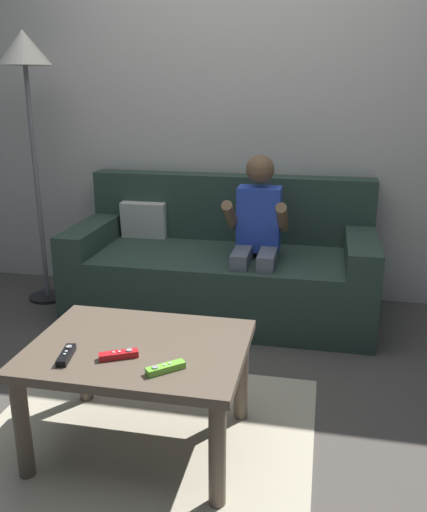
{
  "coord_description": "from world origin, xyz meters",
  "views": [
    {
      "loc": [
        0.57,
        -2.08,
        1.39
      ],
      "look_at": [
        0.06,
        0.4,
        0.58
      ],
      "focal_mm": 38.22,
      "sensor_mm": 36.0,
      "label": 1
    }
  ],
  "objects_px": {
    "couch": "(222,267)",
    "game_remote_red_center": "(119,355)",
    "game_remote_lime_far_corner": "(165,368)",
    "coffee_table": "(139,362)",
    "floor_lamp": "(26,70)",
    "person_seated_on_couch": "(257,234)",
    "game_remote_black_near_edge": "(66,355)"
  },
  "relations": [
    {
      "from": "couch",
      "to": "game_remote_red_center",
      "type": "bearing_deg",
      "value": -93.34
    },
    {
      "from": "coffee_table",
      "to": "couch",
      "type": "bearing_deg",
      "value": 87.72
    },
    {
      "from": "game_remote_red_center",
      "to": "person_seated_on_couch",
      "type": "bearing_deg",
      "value": 76.34
    },
    {
      "from": "couch",
      "to": "floor_lamp",
      "type": "height_order",
      "value": "floor_lamp"
    },
    {
      "from": "game_remote_lime_far_corner",
      "to": "floor_lamp",
      "type": "bearing_deg",
      "value": 130.04
    },
    {
      "from": "couch",
      "to": "person_seated_on_couch",
      "type": "distance_m",
      "value": 0.41
    },
    {
      "from": "coffee_table",
      "to": "floor_lamp",
      "type": "relative_size",
      "value": 0.48
    },
    {
      "from": "couch",
      "to": "floor_lamp",
      "type": "relative_size",
      "value": 1.08
    },
    {
      "from": "coffee_table",
      "to": "person_seated_on_couch",
      "type": "bearing_deg",
      "value": 76.57
    },
    {
      "from": "person_seated_on_couch",
      "to": "floor_lamp",
      "type": "relative_size",
      "value": 0.59
    },
    {
      "from": "person_seated_on_couch",
      "to": "game_remote_black_near_edge",
      "type": "xyz_separation_m",
      "value": [
        -0.51,
        -1.38,
        -0.11
      ]
    },
    {
      "from": "person_seated_on_couch",
      "to": "game_remote_red_center",
      "type": "height_order",
      "value": "person_seated_on_couch"
    },
    {
      "from": "game_remote_black_near_edge",
      "to": "coffee_table",
      "type": "bearing_deg",
      "value": 34.9
    },
    {
      "from": "game_remote_black_near_edge",
      "to": "game_remote_lime_far_corner",
      "type": "distance_m",
      "value": 0.38
    },
    {
      "from": "game_remote_red_center",
      "to": "floor_lamp",
      "type": "xyz_separation_m",
      "value": [
        -1.1,
        1.48,
        1.01
      ]
    },
    {
      "from": "person_seated_on_couch",
      "to": "game_remote_red_center",
      "type": "xyz_separation_m",
      "value": [
        -0.33,
        -1.34,
        -0.11
      ]
    },
    {
      "from": "couch",
      "to": "game_remote_red_center",
      "type": "xyz_separation_m",
      "value": [
        -0.09,
        -1.52,
        0.17
      ]
    },
    {
      "from": "couch",
      "to": "person_seated_on_couch",
      "type": "relative_size",
      "value": 1.82
    },
    {
      "from": "person_seated_on_couch",
      "to": "coffee_table",
      "type": "height_order",
      "value": "person_seated_on_couch"
    },
    {
      "from": "couch",
      "to": "game_remote_black_near_edge",
      "type": "xyz_separation_m",
      "value": [
        -0.27,
        -1.56,
        0.17
      ]
    },
    {
      "from": "game_remote_black_near_edge",
      "to": "person_seated_on_couch",
      "type": "bearing_deg",
      "value": 69.66
    },
    {
      "from": "couch",
      "to": "game_remote_lime_far_corner",
      "type": "distance_m",
      "value": 1.59
    },
    {
      "from": "coffee_table",
      "to": "floor_lamp",
      "type": "height_order",
      "value": "floor_lamp"
    },
    {
      "from": "person_seated_on_couch",
      "to": "game_remote_black_near_edge",
      "type": "bearing_deg",
      "value": -110.34
    },
    {
      "from": "coffee_table",
      "to": "floor_lamp",
      "type": "xyz_separation_m",
      "value": [
        -1.13,
        1.36,
        1.09
      ]
    },
    {
      "from": "floor_lamp",
      "to": "game_remote_lime_far_corner",
      "type": "bearing_deg",
      "value": -49.96
    },
    {
      "from": "game_remote_black_near_edge",
      "to": "game_remote_lime_far_corner",
      "type": "height_order",
      "value": "same"
    },
    {
      "from": "couch",
      "to": "game_remote_black_near_edge",
      "type": "bearing_deg",
      "value": -99.95
    },
    {
      "from": "game_remote_red_center",
      "to": "game_remote_lime_far_corner",
      "type": "bearing_deg",
      "value": -16.77
    },
    {
      "from": "game_remote_lime_far_corner",
      "to": "coffee_table",
      "type": "bearing_deg",
      "value": 132.68
    },
    {
      "from": "game_remote_black_near_edge",
      "to": "game_remote_red_center",
      "type": "height_order",
      "value": "same"
    },
    {
      "from": "person_seated_on_couch",
      "to": "game_remote_lime_far_corner",
      "type": "distance_m",
      "value": 1.41
    }
  ]
}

